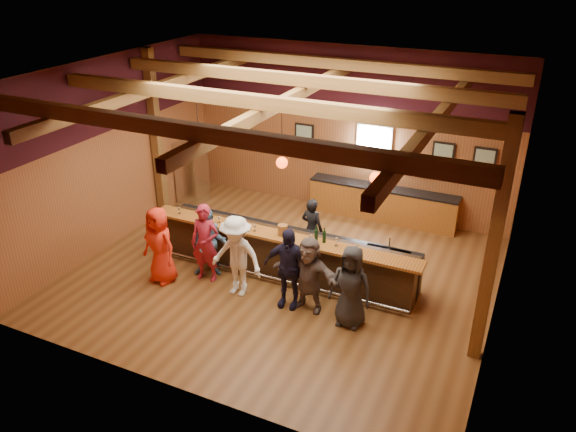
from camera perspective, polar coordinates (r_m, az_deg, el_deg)
The scene contains 27 objects.
room at distance 11.46m, azimuth -0.52°, elevation 7.93°, with size 9.04×9.00×4.52m.
bar_counter at distance 12.62m, azimuth -0.22°, elevation -3.67°, with size 6.30×1.07×1.11m.
back_bar_cabinet at distance 15.29m, azimuth 9.53°, elevation 1.27°, with size 4.00×0.52×0.95m.
window at distance 15.02m, azimuth 8.74°, elevation 7.34°, with size 0.95×0.09×0.95m.
framed_pictures at distance 14.80m, azimuth 11.97°, elevation 7.00°, with size 5.35×0.05×0.45m.
wine_shelves at distance 15.10m, azimuth 8.56°, elevation 5.73°, with size 3.00×0.18×0.30m.
pendant_lights at distance 11.58m, azimuth -0.63°, elevation 5.48°, with size 4.24×0.24×1.37m.
stainless_fridge at distance 16.27m, azimuth -9.74°, elevation 4.41°, with size 0.70×0.70×1.80m, color silver.
customer_orange at distance 12.46m, azimuth -12.90°, elevation -2.91°, with size 0.86×0.56×1.76m, color red.
customer_redvest at distance 12.33m, azimuth -8.40°, elevation -2.74°, with size 0.65×0.43×1.79m, color maroon.
customer_denim at distance 12.52m, azimuth -7.98°, elevation -2.74°, with size 0.78×0.61×1.60m, color teal.
customer_white at distance 11.72m, azimuth -5.24°, elevation -4.11°, with size 1.17×0.67×1.81m, color white.
customer_navy at distance 11.32m, azimuth -0.00°, elevation -5.29°, with size 1.03×0.43×1.76m, color #1C1831.
customer_brown at distance 11.26m, azimuth 2.13°, elevation -5.92°, with size 1.50×0.48×1.62m, color #645550.
customer_dark at distance 10.86m, azimuth 6.40°, elevation -7.15°, with size 0.83×0.54×1.70m, color #262729.
bartender at distance 13.07m, azimuth 2.45°, elevation -1.34°, with size 0.56×0.37×1.54m, color black.
ice_bucket at distance 12.03m, azimuth -0.54°, elevation -1.43°, with size 0.21×0.21×0.23m, color olive.
bottle_a at distance 11.78m, azimuth 2.88°, elevation -1.95°, with size 0.08×0.08×0.36m.
bottle_b at distance 11.74m, azimuth 3.70°, elevation -2.12°, with size 0.07×0.07×0.34m.
glass_a at distance 13.22m, azimuth -10.99°, elevation 0.71°, with size 0.07×0.07×0.17m.
glass_b at distance 12.85m, azimuth -8.87°, elevation 0.11°, with size 0.07×0.07×0.16m.
glass_c at distance 12.65m, azimuth -7.05°, elevation -0.19°, with size 0.07×0.07×0.17m.
glass_d at distance 12.51m, azimuth -6.17°, elevation -0.41°, with size 0.08×0.08×0.17m.
glass_e at distance 12.21m, azimuth -3.42°, elevation -1.04°, with size 0.07×0.07×0.17m.
glass_f at distance 11.70m, azimuth 2.35°, elevation -2.14°, with size 0.09×0.09×0.20m.
glass_g at distance 11.63m, azimuth 4.96°, elevation -2.42°, with size 0.09×0.09×0.19m.
glass_h at distance 11.46m, azimuth 6.98°, elevation -3.05°, with size 0.08×0.08×0.17m.
Camera 1 is at (4.70, -9.79, 6.72)m, focal length 35.00 mm.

